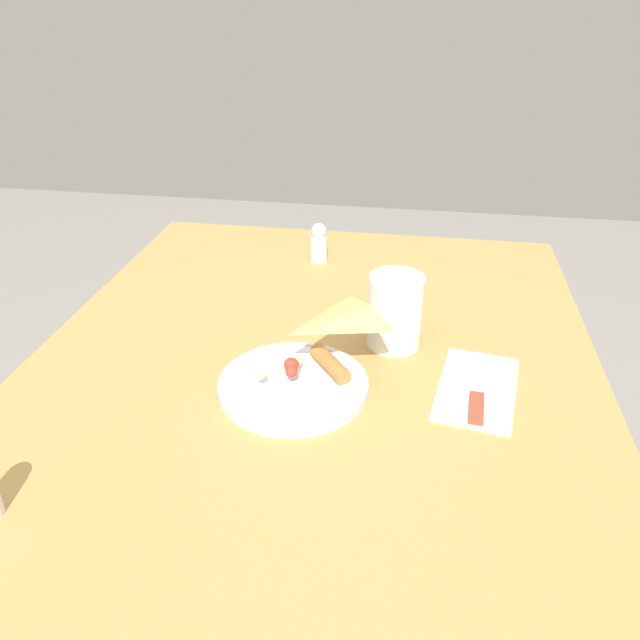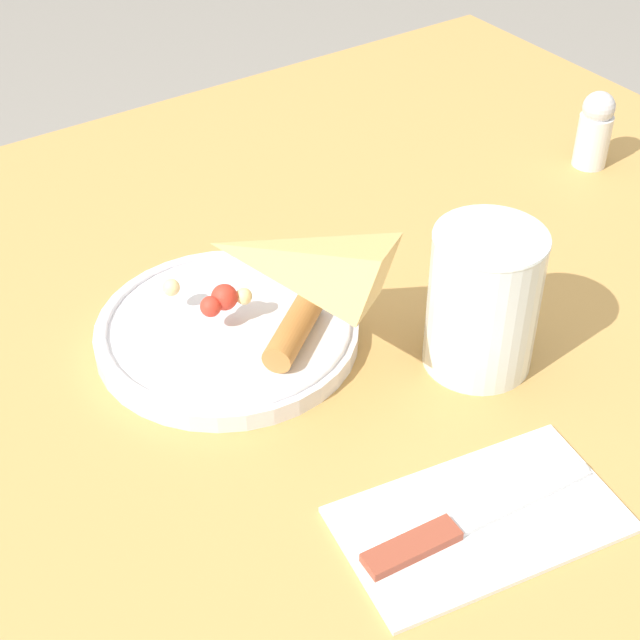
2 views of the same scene
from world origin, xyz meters
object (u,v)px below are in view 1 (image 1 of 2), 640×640
Objects in this scene: dining_table at (306,436)px; napkin_folded at (477,388)px; butter_knife at (477,389)px; plate_pizza at (294,382)px; salt_shaker at (319,242)px; milk_glass at (395,315)px.

napkin_folded is (0.03, -0.25, 0.10)m from dining_table.
plate_pizza is at bearing 102.42° from butter_knife.
napkin_folded is at bearing -83.54° from dining_table.
plate_pizza is 1.18× the size of butter_knife.
plate_pizza reaches higher than dining_table.
plate_pizza is 0.27m from napkin_folded.
salt_shaker is at bearing 6.64° from dining_table.
dining_table is 6.06× the size of napkin_folded.
salt_shaker is (0.43, 0.30, 0.03)m from butter_knife.
salt_shaker is (0.46, 0.04, 0.03)m from plate_pizza.
butter_knife is (0.02, -0.25, 0.10)m from dining_table.
napkin_folded is at bearing -80.45° from plate_pizza.
salt_shaker is (0.45, 0.05, 0.14)m from dining_table.
milk_glass reaches higher than dining_table.
dining_table is 15.09× the size of salt_shaker.
milk_glass is at bearing 49.57° from napkin_folded.
napkin_folded is 1.11× the size of butter_knife.
dining_table is 0.24m from milk_glass.
butter_knife is 0.52m from salt_shaker.
dining_table is at bearing 99.19° from butter_knife.
napkin_folded is at bearing -0.00° from butter_knife.
salt_shaker is at bearing 35.65° from napkin_folded.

